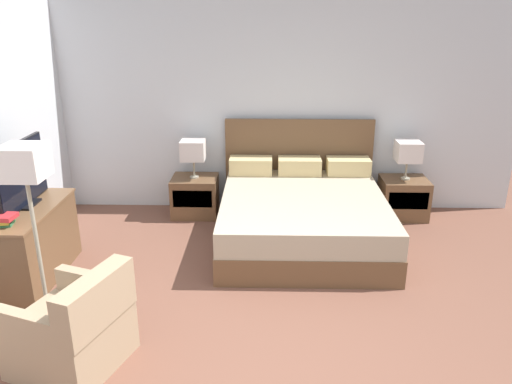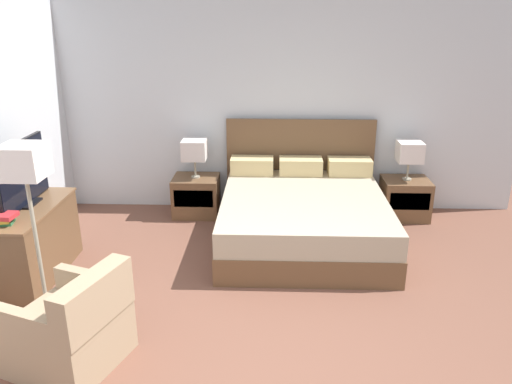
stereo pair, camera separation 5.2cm
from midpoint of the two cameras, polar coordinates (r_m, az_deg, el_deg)
name	(u,v)px [view 1 (the left image)]	position (r m, az deg, el deg)	size (l,w,h in m)	color
wall_back	(266,106)	(6.25, 0.87, 9.84)	(6.26, 0.06, 2.65)	silver
bed	(302,214)	(5.56, 5.05, -2.55)	(1.84, 2.04, 1.17)	brown
nightstand_left	(195,196)	(6.28, -7.20, -0.46)	(0.56, 0.47, 0.49)	brown
nightstand_right	(403,198)	(6.43, 16.25, -0.64)	(0.56, 0.47, 0.49)	brown
table_lamp_left	(193,150)	(6.10, -7.44, 4.76)	(0.29, 0.29, 0.47)	gray
table_lamp_right	(408,152)	(6.26, 16.77, 4.45)	(0.29, 0.29, 0.47)	gray
dresser	(28,242)	(5.21, -24.88, -5.24)	(0.56, 1.16, 0.71)	brown
tv	(22,176)	(5.06, -25.48, 1.70)	(0.18, 0.89, 0.60)	black
book_small_top	(2,217)	(4.75, -27.35, -2.54)	(0.22, 0.16, 0.04)	#B7282D
armchair_by_window	(74,331)	(3.90, -20.43, -14.62)	(0.88, 0.87, 0.76)	#9E8466
floor_lamp	(26,178)	(4.17, -25.11, 1.51)	(0.31, 0.31, 1.48)	gray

